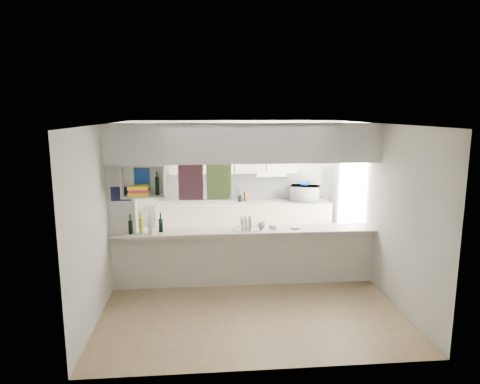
{
  "coord_description": "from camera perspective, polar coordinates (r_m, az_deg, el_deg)",
  "views": [
    {
      "loc": [
        -0.66,
        -6.59,
        2.77
      ],
      "look_at": [
        -0.03,
        0.5,
        1.44
      ],
      "focal_mm": 32.0,
      "sensor_mm": 36.0,
      "label": 1
    }
  ],
  "objects": [
    {
      "name": "wine_bottles",
      "position": [
        6.8,
        -12.44,
        -4.36
      ],
      "size": [
        0.52,
        0.15,
        0.34
      ],
      "color": "black",
      "rests_on": "breakfast_bar"
    },
    {
      "name": "dish_rack",
      "position": [
        6.87,
        1.1,
        -4.25
      ],
      "size": [
        0.45,
        0.36,
        0.22
      ],
      "rotation": [
        0.0,
        0.0,
        0.12
      ],
      "color": "silver",
      "rests_on": "breakfast_bar"
    },
    {
      "name": "microwave",
      "position": [
        9.09,
        8.67,
        -0.19
      ],
      "size": [
        0.69,
        0.58,
        0.33
      ],
      "primitive_type": "imported",
      "rotation": [
        0.0,
        0.0,
        2.8
      ],
      "color": "white",
      "rests_on": "bench_top"
    },
    {
      "name": "utensil_jar",
      "position": [
        8.96,
        0.02,
        -0.9
      ],
      "size": [
        0.09,
        0.09,
        0.13
      ],
      "primitive_type": "cylinder",
      "color": "black",
      "rests_on": "bench_top"
    },
    {
      "name": "knife_block",
      "position": [
        8.99,
        0.9,
        -0.58
      ],
      "size": [
        0.13,
        0.11,
        0.21
      ],
      "primitive_type": "cube",
      "rotation": [
        0.0,
        0.0,
        0.31
      ],
      "color": "#52371C",
      "rests_on": "bench_top"
    },
    {
      "name": "wall_back",
      "position": [
        9.13,
        -0.87,
        1.35
      ],
      "size": [
        4.2,
        0.0,
        4.2
      ],
      "primitive_type": "plane",
      "rotation": [
        1.57,
        0.0,
        0.0
      ],
      "color": "silver",
      "rests_on": "floor"
    },
    {
      "name": "kitchen_run",
      "position": [
        8.98,
        0.29,
        -1.9
      ],
      "size": [
        3.6,
        0.63,
        2.24
      ],
      "color": "beige",
      "rests_on": "floor"
    },
    {
      "name": "wall_right",
      "position": [
        7.3,
        17.28,
        -1.5
      ],
      "size": [
        0.0,
        4.8,
        4.8
      ],
      "primitive_type": "plane",
      "rotation": [
        1.57,
        0.0,
        -1.57
      ],
      "color": "silver",
      "rests_on": "floor"
    },
    {
      "name": "ceiling",
      "position": [
        6.63,
        0.66,
        9.14
      ],
      "size": [
        4.8,
        4.8,
        0.0
      ],
      "primitive_type": "plane",
      "color": "white",
      "rests_on": "wall_back"
    },
    {
      "name": "wall_left",
      "position": [
        6.9,
        -16.99,
        -2.16
      ],
      "size": [
        0.0,
        4.8,
        4.8
      ],
      "primitive_type": "plane",
      "rotation": [
        1.57,
        0.0,
        1.57
      ],
      "color": "silver",
      "rests_on": "floor"
    },
    {
      "name": "cup",
      "position": [
        6.86,
        2.87,
        -4.49
      ],
      "size": [
        0.16,
        0.16,
        0.1
      ],
      "primitive_type": "imported",
      "rotation": [
        0.0,
        0.0,
        0.35
      ],
      "color": "white",
      "rests_on": "dish_rack"
    },
    {
      "name": "servery_partition",
      "position": [
        6.7,
        -0.83,
        1.07
      ],
      "size": [
        4.2,
        0.5,
        2.6
      ],
      "color": "silver",
      "rests_on": "floor"
    },
    {
      "name": "bowl",
      "position": [
        9.08,
        8.54,
        1.06
      ],
      "size": [
        0.26,
        0.26,
        0.06
      ],
      "primitive_type": "imported",
      "color": "#0D3397",
      "rests_on": "microwave"
    },
    {
      "name": "cubby_shelf",
      "position": [
        6.67,
        -12.81,
        1.21
      ],
      "size": [
        0.65,
        0.35,
        0.5
      ],
      "color": "white",
      "rests_on": "bulkhead"
    },
    {
      "name": "floor",
      "position": [
        7.18,
        0.61,
        -12.09
      ],
      "size": [
        4.8,
        4.8,
        0.0
      ],
      "primitive_type": "plane",
      "color": "#8C7651",
      "rests_on": "ground"
    },
    {
      "name": "plastic_tubs",
      "position": [
        6.94,
        4.63,
        -4.63
      ],
      "size": [
        0.49,
        0.17,
        0.07
      ],
      "color": "silver",
      "rests_on": "breakfast_bar"
    }
  ]
}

